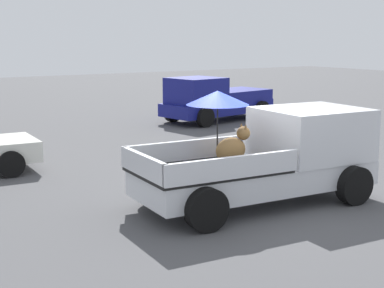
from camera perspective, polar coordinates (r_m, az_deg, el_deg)
ground_plane at (r=12.12m, az=6.25°, el=-5.85°), size 80.00×80.00×0.00m
pickup_truck_main at (r=12.16m, az=8.06°, el=-1.10°), size 5.16×2.51×2.34m
pickup_truck_red at (r=23.54m, az=2.18°, el=4.37°), size 5.03×2.79×1.80m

